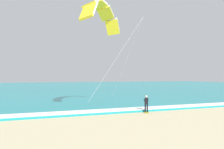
{
  "coord_description": "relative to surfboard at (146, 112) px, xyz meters",
  "views": [
    {
      "loc": [
        -14.62,
        -4.69,
        3.5
      ],
      "look_at": [
        -5.82,
        18.58,
        3.78
      ],
      "focal_mm": 35.1,
      "sensor_mm": 36.0,
      "label": 1
    }
  ],
  "objects": [
    {
      "name": "sea",
      "position": [
        3.86,
        60.35,
        0.07
      ],
      "size": [
        200.0,
        120.0,
        0.2
      ],
      "primitive_type": "cube",
      "color": "teal",
      "rests_on": "ground"
    },
    {
      "name": "surf_foam",
      "position": [
        3.86,
        1.35,
        0.19
      ],
      "size": [
        200.0,
        1.92,
        0.04
      ],
      "primitive_type": "cube",
      "color": "white",
      "rests_on": "sea"
    },
    {
      "name": "surfboard",
      "position": [
        0.0,
        0.0,
        0.0
      ],
      "size": [
        0.99,
        1.45,
        0.09
      ],
      "color": "yellow",
      "rests_on": "ground"
    },
    {
      "name": "kitesurfer",
      "position": [
        0.01,
        0.02,
        0.91
      ],
      "size": [
        0.66,
        0.66,
        1.69
      ],
      "color": "black",
      "rests_on": "ground"
    },
    {
      "name": "kite_primary",
      "position": [
        -3.71,
        3.1,
        10.32
      ],
      "size": [
        6.5,
        7.08,
        10.35
      ],
      "color": "yellow"
    }
  ]
}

